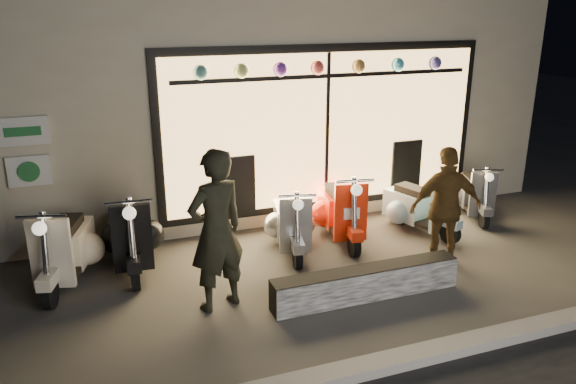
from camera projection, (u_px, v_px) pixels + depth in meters
name	position (u px, v px, depth m)	size (l,w,h in m)	color
ground	(328.00, 277.00, 7.46)	(40.00, 40.00, 0.00)	#383533
kerb	(410.00, 358.00, 5.66)	(40.00, 0.25, 0.12)	slate
shop_building	(229.00, 75.00, 11.22)	(10.20, 6.23, 4.20)	beige
graffiti_barrier	(366.00, 283.00, 6.88)	(2.43, 0.28, 0.40)	black
scooter_silver	(291.00, 221.00, 8.28)	(0.66, 1.41, 1.00)	black
scooter_red	(340.00, 209.00, 8.68)	(0.65, 1.54, 1.09)	black
scooter_black	(132.00, 233.00, 7.74)	(0.57, 1.58, 1.13)	black
scooter_cream	(67.00, 246.00, 7.33)	(0.78, 1.55, 1.11)	black
scooter_blue	(414.00, 205.00, 8.94)	(0.72, 1.40, 1.00)	black
scooter_grey	(473.00, 193.00, 9.63)	(0.72, 1.30, 0.94)	black
man	(216.00, 231.00, 6.44)	(0.71, 0.47, 1.95)	black
woman	(446.00, 207.00, 7.58)	(0.99, 0.41, 1.68)	#543A1A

